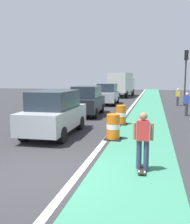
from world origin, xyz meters
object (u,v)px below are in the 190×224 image
Objects in this scene: traffic_barrel_front at (113,127)px; pedestrian_waiting at (187,104)px; skateboarder_on_lane at (143,140)px; traffic_barrel_mid at (121,115)px; pedestrian_crossing at (178,96)px; parked_suv_nearest at (55,113)px; parked_suv_second at (87,100)px; delivery_truck_down_block at (122,83)px; parked_suv_third at (107,94)px; traffic_light_corner at (186,68)px.

pedestrian_waiting reaches higher than traffic_barrel_front.
skateboarder_on_lane reaches higher than traffic_barrel_mid.
skateboarder_on_lane is 18.26m from pedestrian_crossing.
parked_suv_nearest is 6.40m from parked_suv_second.
traffic_barrel_mid is 0.14× the size of delivery_truck_down_block.
parked_suv_third reaches higher than pedestrian_crossing.
delivery_truck_down_block is at bearing 123.10° from pedestrian_crossing.
parked_suv_second reaches higher than traffic_barrel_front.
parked_suv_second is at bearing 132.38° from traffic_barrel_mid.
parked_suv_nearest reaches higher than traffic_barrel_front.
traffic_light_corner reaches higher than skateboarder_on_lane.
parked_suv_third is 14.35m from traffic_barrel_front.
parked_suv_nearest is 2.88× the size of pedestrian_waiting.
parked_suv_second and parked_suv_third have the same top height.
parked_suv_third is at bearing 136.70° from pedestrian_waiting.
parked_suv_second reaches higher than pedestrian_waiting.
traffic_barrel_front is 24.69m from delivery_truck_down_block.
parked_suv_second is 1.01× the size of parked_suv_third.
parked_suv_third reaches higher than traffic_barrel_front.
parked_suv_third is 7.64m from traffic_light_corner.
pedestrian_waiting is at bearing 9.35° from parked_suv_second.
pedestrian_waiting is (6.53, -16.72, -0.98)m from delivery_truck_down_block.
parked_suv_nearest is at bearing -116.83° from traffic_light_corner.
delivery_truck_down_block is 1.52× the size of traffic_light_corner.
traffic_barrel_front is (2.91, -6.68, -0.50)m from parked_suv_second.
traffic_barrel_mid is 21.08m from delivery_truck_down_block.
traffic_light_corner is (7.17, 14.18, 2.47)m from parked_suv_nearest.
pedestrian_crossing is at bearing 4.22° from parked_suv_third.
pedestrian_crossing is (6.49, -9.96, -0.98)m from delivery_truck_down_block.
traffic_light_corner is 2.70m from pedestrian_crossing.
traffic_barrel_mid is 0.68× the size of pedestrian_waiting.
parked_suv_nearest is at bearing 174.25° from traffic_barrel_front.
parked_suv_third is 2.89× the size of pedestrian_crossing.
pedestrian_waiting is at bearing -43.30° from parked_suv_third.
pedestrian_crossing is at bearing 75.33° from traffic_barrel_front.
delivery_truck_down_block is 11.93m from pedestrian_crossing.
skateboarder_on_lane is at bearing -68.49° from traffic_barrel_front.
parked_suv_nearest is at bearing -131.35° from pedestrian_waiting.
skateboarder_on_lane reaches higher than traffic_barrel_front.
delivery_truck_down_block is at bearing 125.21° from traffic_light_corner.
traffic_barrel_mid is (2.64, 3.35, -0.50)m from parked_suv_nearest.
parked_suv_second is 6.85m from pedestrian_waiting.
parked_suv_third is 10.48m from delivery_truck_down_block.
parked_suv_third is (-4.21, 17.61, 0.12)m from skateboarder_on_lane.
skateboarder_on_lane is 0.22× the size of delivery_truck_down_block.
parked_suv_nearest is 2.88× the size of pedestrian_crossing.
traffic_barrel_front is 0.21× the size of traffic_light_corner.
traffic_light_corner is (7.09, -10.05, 1.65)m from delivery_truck_down_block.
traffic_barrel_mid is 0.68× the size of pedestrian_crossing.
parked_suv_third is 0.91× the size of traffic_light_corner.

